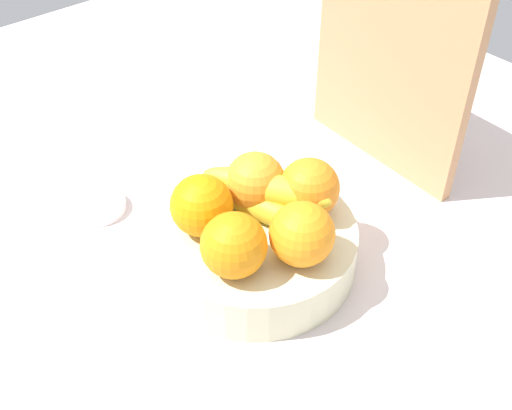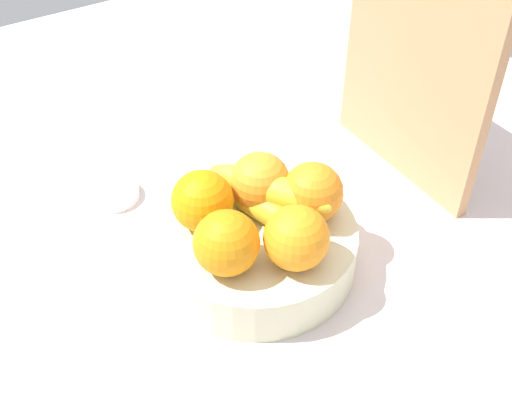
{
  "view_description": "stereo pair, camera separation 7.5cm",
  "coord_description": "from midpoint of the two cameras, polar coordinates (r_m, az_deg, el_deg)",
  "views": [
    {
      "loc": [
        43.4,
        -41.36,
        61.61
      ],
      "look_at": [
        -1.77,
        -2.91,
        10.21
      ],
      "focal_mm": 45.42,
      "sensor_mm": 36.0,
      "label": 1
    },
    {
      "loc": [
        47.91,
        -35.31,
        61.61
      ],
      "look_at": [
        -1.77,
        -2.91,
        10.21
      ],
      "focal_mm": 45.42,
      "sensor_mm": 36.0,
      "label": 2
    }
  ],
  "objects": [
    {
      "name": "orange_back_right",
      "position": [
        0.79,
        -7.55,
        -0.14
      ],
      "size": [
        7.79,
        7.79,
        7.79
      ],
      "primitive_type": "sphere",
      "color": "orange",
      "rests_on": "fruit_bowl"
    },
    {
      "name": "ground_plane",
      "position": [
        0.87,
        -0.27,
        -5.72
      ],
      "size": [
        180.0,
        140.0,
        3.0
      ],
      "primitive_type": "cube",
      "color": "silver"
    },
    {
      "name": "fruit_bowl",
      "position": [
        0.83,
        -2.6,
        -3.81
      ],
      "size": [
        25.75,
        25.75,
        6.21
      ],
      "primitive_type": "cylinder",
      "color": "beige",
      "rests_on": "ground_plane"
    },
    {
      "name": "cutting_board",
      "position": [
        0.95,
        9.61,
        13.03
      ],
      "size": [
        28.05,
        3.11,
        36.0
      ],
      "primitive_type": "cube",
      "rotation": [
        0.0,
        0.0,
        -0.05
      ],
      "color": "tan",
      "rests_on": "ground_plane"
    },
    {
      "name": "jar_lid",
      "position": [
        0.96,
        -15.87,
        -0.2
      ],
      "size": [
        7.7,
        7.7,
        1.32
      ],
      "primitive_type": "cylinder",
      "color": "white",
      "rests_on": "ground_plane"
    },
    {
      "name": "banana_bunch",
      "position": [
        0.81,
        -2.25,
        0.9
      ],
      "size": [
        18.19,
        11.8,
        6.2
      ],
      "color": "yellow",
      "rests_on": "fruit_bowl"
    },
    {
      "name": "orange_back_left",
      "position": [
        0.82,
        -2.74,
        1.93
      ],
      "size": [
        7.79,
        7.79,
        7.79
      ],
      "primitive_type": "sphere",
      "color": "orange",
      "rests_on": "fruit_bowl"
    },
    {
      "name": "orange_center",
      "position": [
        0.81,
        1.93,
        1.47
      ],
      "size": [
        7.79,
        7.79,
        7.79
      ],
      "primitive_type": "sphere",
      "color": "orange",
      "rests_on": "fruit_bowl"
    },
    {
      "name": "orange_front_left",
      "position": [
        0.74,
        -4.91,
        -3.69
      ],
      "size": [
        7.79,
        7.79,
        7.79
      ],
      "primitive_type": "sphere",
      "color": "orange",
      "rests_on": "fruit_bowl"
    },
    {
      "name": "orange_front_right",
      "position": [
        0.75,
        1.2,
        -2.7
      ],
      "size": [
        7.79,
        7.79,
        7.79
      ],
      "primitive_type": "sphere",
      "color": "orange",
      "rests_on": "fruit_bowl"
    }
  ]
}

